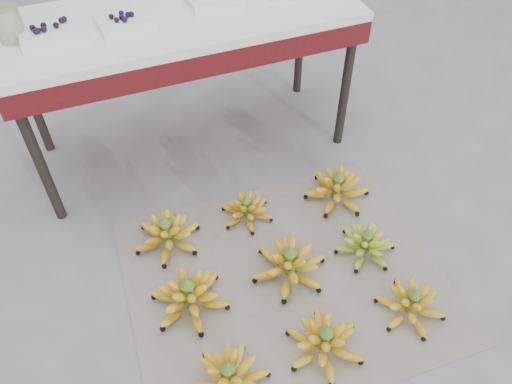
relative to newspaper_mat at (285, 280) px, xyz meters
name	(u,v)px	position (x,y,z in m)	size (l,w,h in m)	color
ground	(279,297)	(-0.05, -0.06, 0.00)	(60.00, 60.00, 0.00)	slate
newspaper_mat	(285,280)	(0.00, 0.00, 0.00)	(1.25, 1.05, 0.01)	silver
bunch_front_left	(229,377)	(-0.36, -0.32, 0.06)	(0.35, 0.35, 0.17)	gold
bunch_front_center	(325,342)	(0.00, -0.33, 0.06)	(0.31, 0.31, 0.17)	gold
bunch_front_right	(411,304)	(0.38, -0.31, 0.06)	(0.30, 0.30, 0.16)	gold
bunch_mid_left	(189,296)	(-0.39, 0.03, 0.07)	(0.37, 0.37, 0.18)	gold
bunch_mid_center	(289,264)	(0.02, 0.02, 0.07)	(0.34, 0.34, 0.19)	gold
bunch_mid_right	(366,244)	(0.37, 0.00, 0.06)	(0.33, 0.33, 0.15)	#9EC13B
bunch_back_left	(167,234)	(-0.39, 0.36, 0.06)	(0.30, 0.30, 0.17)	gold
bunch_back_center	(247,210)	(-0.02, 0.38, 0.05)	(0.29, 0.29, 0.14)	gold
bunch_back_right	(337,189)	(0.41, 0.33, 0.06)	(0.37, 0.37, 0.18)	gold
vendor_table	(182,31)	(-0.09, 0.96, 0.65)	(1.52, 0.61, 0.73)	black
tray_far_left	(52,33)	(-0.61, 0.93, 0.75)	(0.25, 0.18, 0.06)	silver
tray_left	(125,21)	(-0.33, 0.92, 0.75)	(0.24, 0.18, 0.06)	silver
glass_jar	(9,24)	(-0.76, 0.97, 0.79)	(0.10, 0.10, 0.13)	beige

